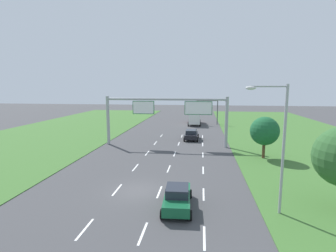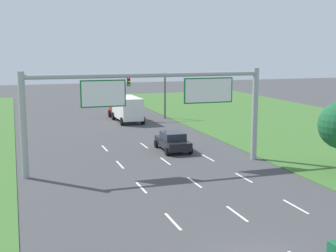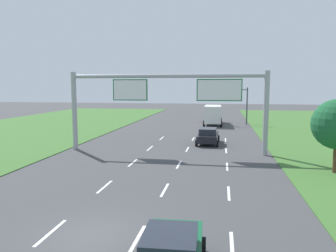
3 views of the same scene
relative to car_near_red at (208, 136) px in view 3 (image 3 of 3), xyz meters
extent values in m
plane|color=#424244|center=(-3.48, -21.31, -0.81)|extent=(200.00, 200.00, 0.00)
cube|color=white|center=(-5.23, -21.31, -0.80)|extent=(0.14, 2.40, 0.01)
cube|color=white|center=(-5.23, -15.31, -0.80)|extent=(0.14, 2.40, 0.01)
cube|color=white|center=(-5.23, -9.31, -0.80)|extent=(0.14, 2.40, 0.01)
cube|color=white|center=(-5.23, -3.31, -0.80)|extent=(0.14, 2.40, 0.01)
cube|color=white|center=(-5.23, 2.69, -0.80)|extent=(0.14, 2.40, 0.01)
cube|color=white|center=(-1.73, -21.31, -0.80)|extent=(0.14, 2.40, 0.01)
cube|color=white|center=(-1.73, -15.31, -0.80)|extent=(0.14, 2.40, 0.01)
cube|color=white|center=(-1.73, -9.31, -0.80)|extent=(0.14, 2.40, 0.01)
cube|color=white|center=(-1.73, -3.31, -0.80)|extent=(0.14, 2.40, 0.01)
cube|color=white|center=(-1.73, 2.69, -0.80)|extent=(0.14, 2.40, 0.01)
cube|color=white|center=(1.77, -21.31, -0.80)|extent=(0.14, 2.40, 0.01)
cube|color=white|center=(1.77, -15.31, -0.80)|extent=(0.14, 2.40, 0.01)
cube|color=white|center=(1.77, -9.31, -0.80)|extent=(0.14, 2.40, 0.01)
cube|color=white|center=(1.77, -3.31, -0.80)|extent=(0.14, 2.40, 0.01)
cube|color=white|center=(1.77, 2.69, -0.80)|extent=(0.14, 2.40, 0.01)
cube|color=black|center=(0.00, 0.01, -0.15)|extent=(2.03, 4.39, 0.66)
cube|color=#232833|center=(0.00, -0.04, 0.47)|extent=(1.73, 2.22, 0.59)
cylinder|color=black|center=(-0.95, 1.66, -0.49)|extent=(0.23, 0.64, 0.64)
cylinder|color=black|center=(1.02, 1.61, -0.49)|extent=(0.23, 0.64, 0.64)
cylinder|color=black|center=(-1.02, -1.59, -0.49)|extent=(0.23, 0.64, 0.64)
cylinder|color=black|center=(0.96, -1.63, -0.49)|extent=(0.23, 0.64, 0.64)
cube|color=#232833|center=(-0.05, -24.00, 0.49)|extent=(1.59, 1.89, 0.60)
cylinder|color=black|center=(-1.03, -22.20, -0.49)|extent=(0.25, 0.65, 0.64)
cylinder|color=black|center=(0.77, -22.13, -0.49)|extent=(0.25, 0.65, 0.64)
cube|color=#B21E19|center=(-0.05, 20.27, 0.74)|extent=(2.23, 2.13, 2.20)
cube|color=silver|center=(0.01, 16.24, 0.87)|extent=(2.44, 5.69, 2.46)
cylinder|color=black|center=(-1.19, 20.75, -0.36)|extent=(0.29, 0.90, 0.90)
cylinder|color=black|center=(1.07, 20.78, -0.36)|extent=(0.29, 0.90, 0.90)
cylinder|color=black|center=(-1.23, 18.45, -0.36)|extent=(0.29, 0.90, 0.90)
cylinder|color=black|center=(1.19, 18.48, -0.36)|extent=(0.29, 0.90, 0.90)
cylinder|color=black|center=(-1.17, 14.00, -0.36)|extent=(0.29, 0.90, 0.90)
cylinder|color=black|center=(1.25, 14.03, -0.36)|extent=(0.29, 0.90, 0.90)
cylinder|color=#9EA0A5|center=(-11.88, -4.84, 2.69)|extent=(0.44, 0.44, 7.00)
cylinder|color=#9EA0A5|center=(4.92, -4.84, 2.69)|extent=(0.44, 0.44, 7.00)
cylinder|color=#9EA0A5|center=(-3.48, -4.84, 5.79)|extent=(16.80, 0.32, 0.32)
cube|color=#0C5B28|center=(-6.63, -4.84, 4.61)|extent=(3.08, 0.12, 1.84)
cube|color=white|center=(-6.63, -4.91, 4.61)|extent=(2.92, 0.01, 1.68)
cube|color=#0C5B28|center=(1.07, -4.84, 4.61)|extent=(3.77, 0.12, 1.84)
cube|color=white|center=(1.07, -4.91, 4.61)|extent=(3.61, 0.01, 1.68)
cylinder|color=#47494F|center=(5.03, 17.66, 1.99)|extent=(0.20, 0.20, 5.60)
cylinder|color=#47494F|center=(2.78, 17.66, 4.44)|extent=(4.50, 0.14, 0.14)
cube|color=black|center=(0.53, 17.66, 3.79)|extent=(0.32, 0.36, 1.10)
sphere|color=red|center=(0.53, 17.46, 4.16)|extent=(0.22, 0.22, 0.22)
sphere|color=orange|center=(0.53, 17.46, 3.79)|extent=(0.22, 0.22, 0.22)
sphere|color=green|center=(0.53, 17.46, 3.42)|extent=(0.22, 0.22, 0.22)
cylinder|color=#513823|center=(8.77, -10.05, 0.21)|extent=(0.33, 0.33, 2.04)
camera|label=1|loc=(1.47, -40.96, 7.53)|focal=28.00mm
camera|label=2|loc=(-12.34, -36.09, 7.62)|focal=50.00mm
camera|label=3|loc=(1.32, -32.67, 4.89)|focal=35.00mm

